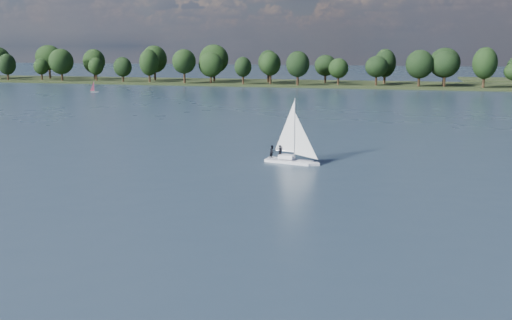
{
  "coord_description": "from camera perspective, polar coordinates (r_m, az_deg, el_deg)",
  "views": [
    {
      "loc": [
        24.0,
        -21.48,
        15.48
      ],
      "look_at": [
        7.95,
        41.28,
        2.5
      ],
      "focal_mm": 40.0,
      "sensor_mm": 36.0,
      "label": 1
    }
  ],
  "objects": [
    {
      "name": "dinghy_pink",
      "position": [
        203.03,
        -15.86,
        6.81
      ],
      "size": [
        2.73,
        2.29,
        4.16
      ],
      "rotation": [
        0.0,
        0.0,
        0.59
      ],
      "color": "silver",
      "rests_on": "ground"
    },
    {
      "name": "far_shore",
      "position": [
        235.22,
        8.53,
        7.44
      ],
      "size": [
        660.0,
        40.0,
        1.5
      ],
      "primitive_type": "cube",
      "color": "black",
      "rests_on": "ground"
    },
    {
      "name": "treeline",
      "position": [
        231.25,
        7.71,
        9.41
      ],
      "size": [
        563.26,
        74.03,
        18.4
      ],
      "color": "black",
      "rests_on": "ground"
    },
    {
      "name": "sailboat",
      "position": [
        76.5,
        3.37,
        1.59
      ],
      "size": [
        7.25,
        3.44,
        9.2
      ],
      "rotation": [
        0.0,
        0.0,
        -0.22
      ],
      "color": "white",
      "rests_on": "ground"
    },
    {
      "name": "ground",
      "position": [
        124.79,
        3.15,
        4.19
      ],
      "size": [
        700.0,
        700.0,
        0.0
      ],
      "primitive_type": "plane",
      "color": "#233342",
      "rests_on": "ground"
    }
  ]
}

